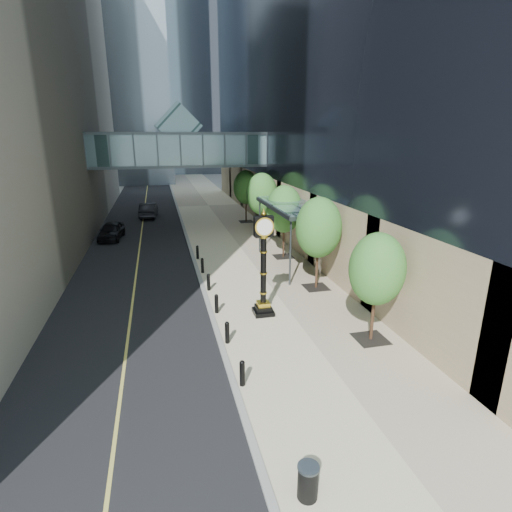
# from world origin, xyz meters

# --- Properties ---
(ground) EXTENTS (320.00, 320.00, 0.00)m
(ground) POSITION_xyz_m (0.00, 0.00, 0.00)
(ground) COLOR gray
(ground) RESTS_ON ground
(road) EXTENTS (8.00, 180.00, 0.02)m
(road) POSITION_xyz_m (-7.00, 40.00, 0.01)
(road) COLOR black
(road) RESTS_ON ground
(sidewalk) EXTENTS (8.00, 180.00, 0.06)m
(sidewalk) POSITION_xyz_m (1.00, 40.00, 0.03)
(sidewalk) COLOR beige
(sidewalk) RESTS_ON ground
(curb) EXTENTS (0.25, 180.00, 0.07)m
(curb) POSITION_xyz_m (-3.00, 40.00, 0.04)
(curb) COLOR gray
(curb) RESTS_ON ground
(distant_tower_c) EXTENTS (22.00, 22.00, 65.00)m
(distant_tower_c) POSITION_xyz_m (-6.00, 120.00, 32.50)
(distant_tower_c) COLOR #99ABC1
(distant_tower_c) RESTS_ON ground
(skywalk) EXTENTS (17.00, 4.20, 5.80)m
(skywalk) POSITION_xyz_m (-3.00, 28.00, 7.71)
(skywalk) COLOR #477072
(skywalk) RESTS_ON ground
(entrance_canopy) EXTENTS (3.00, 8.00, 4.38)m
(entrance_canopy) POSITION_xyz_m (3.48, 14.00, 4.19)
(entrance_canopy) COLOR #383F44
(entrance_canopy) RESTS_ON ground
(bollard_row) EXTENTS (0.20, 16.20, 0.90)m
(bollard_row) POSITION_xyz_m (-2.70, 9.00, 0.51)
(bollard_row) COLOR black
(bollard_row) RESTS_ON sidewalk
(street_trees) EXTENTS (2.75, 28.49, 5.64)m
(street_trees) POSITION_xyz_m (3.60, 16.71, 3.67)
(street_trees) COLOR black
(street_trees) RESTS_ON sidewalk
(street_clock) EXTENTS (1.00, 1.00, 5.30)m
(street_clock) POSITION_xyz_m (-0.41, 6.70, 2.36)
(street_clock) COLOR black
(street_clock) RESTS_ON sidewalk
(trash_bin) EXTENTS (0.63, 0.63, 0.90)m
(trash_bin) POSITION_xyz_m (-2.08, -4.00, 0.51)
(trash_bin) COLOR black
(trash_bin) RESTS_ON sidewalk
(pedestrian) EXTENTS (0.55, 0.37, 1.50)m
(pedestrian) POSITION_xyz_m (4.50, 11.41, 0.81)
(pedestrian) COLOR #B1ACA2
(pedestrian) RESTS_ON sidewalk
(car_near) EXTENTS (2.28, 4.56, 1.49)m
(car_near) POSITION_xyz_m (-9.43, 24.81, 0.77)
(car_near) COLOR black
(car_near) RESTS_ON road
(car_far) EXTENTS (2.08, 4.93, 1.58)m
(car_far) POSITION_xyz_m (-6.38, 34.19, 0.81)
(car_far) COLOR black
(car_far) RESTS_ON road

